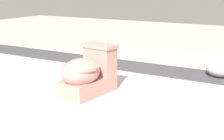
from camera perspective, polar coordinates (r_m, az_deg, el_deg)
ground_plane at (r=3.28m, az=-3.84°, el=-4.85°), size 14.00×14.00×0.00m
gravel_strip at (r=4.24m, az=11.93°, el=-0.43°), size 0.56×8.00×0.01m
toilet at (r=3.31m, az=-4.58°, el=-0.68°), size 0.68×0.46×0.52m
boulder_near at (r=4.18m, az=19.27°, el=0.31°), size 0.47×0.46×0.22m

